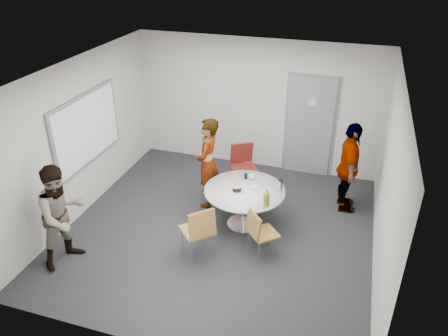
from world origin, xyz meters
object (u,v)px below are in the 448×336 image
(whiteboard, at_px, (87,129))
(chair_near_right, at_px, (259,231))
(person_main, at_px, (208,163))
(person_left, at_px, (63,215))
(chair_near_left, at_px, (199,229))
(door, at_px, (310,127))
(table, at_px, (246,195))
(person_right, at_px, (349,168))
(chair_far, at_px, (243,163))

(whiteboard, bearing_deg, chair_near_right, -11.59)
(person_main, relative_size, person_left, 1.04)
(chair_near_left, height_order, person_left, person_left)
(door, distance_m, table, 2.37)
(table, bearing_deg, person_left, -144.45)
(chair_near_left, distance_m, person_main, 1.59)
(chair_near_left, height_order, person_right, person_right)
(whiteboard, distance_m, chair_far, 2.89)
(person_right, bearing_deg, door, 27.39)
(door, height_order, person_main, door)
(chair_near_right, xyz_separation_m, person_main, (-1.24, 1.19, 0.35))
(whiteboard, bearing_deg, person_main, 14.63)
(door, height_order, chair_far, door)
(person_main, distance_m, person_right, 2.47)
(table, bearing_deg, person_right, 33.65)
(door, bearing_deg, person_right, -54.04)
(person_main, bearing_deg, chair_near_left, 9.37)
(whiteboard, xyz_separation_m, chair_near_right, (3.25, -0.67, -0.96))
(door, bearing_deg, whiteboard, -147.34)
(table, distance_m, chair_far, 1.19)
(chair_far, bearing_deg, person_main, 23.75)
(whiteboard, distance_m, person_right, 4.59)
(whiteboard, bearing_deg, chair_far, 25.80)
(table, xyz_separation_m, person_left, (-2.33, -1.67, 0.21))
(table, bearing_deg, whiteboard, -178.65)
(whiteboard, distance_m, person_main, 2.17)
(chair_near_right, xyz_separation_m, person_left, (-2.74, -0.93, 0.32))
(whiteboard, relative_size, person_left, 1.17)
(chair_near_right, bearing_deg, person_main, -175.68)
(person_left, height_order, person_right, person_right)
(person_main, bearing_deg, door, 133.46)
(table, distance_m, person_left, 2.88)
(chair_near_left, height_order, chair_near_right, chair_near_left)
(whiteboard, height_order, person_left, whiteboard)
(door, relative_size, person_right, 1.27)
(chair_far, relative_size, person_left, 0.59)
(person_main, bearing_deg, person_left, -40.45)
(whiteboard, height_order, person_right, whiteboard)
(whiteboard, relative_size, chair_far, 1.99)
(chair_near_right, xyz_separation_m, person_right, (1.16, 1.78, 0.35))
(door, xyz_separation_m, chair_far, (-1.07, -1.08, -0.44))
(person_left, bearing_deg, chair_near_right, -49.24)
(chair_near_left, height_order, chair_far, chair_far)
(chair_far, bearing_deg, person_right, 145.91)
(chair_near_left, bearing_deg, person_left, 153.54)
(chair_near_right, bearing_deg, chair_near_left, -110.83)
(door, xyz_separation_m, chair_near_left, (-1.15, -3.27, -0.46))
(table, relative_size, chair_near_left, 1.45)
(whiteboard, height_order, chair_near_right, whiteboard)
(whiteboard, xyz_separation_m, table, (2.84, 0.07, -0.84))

